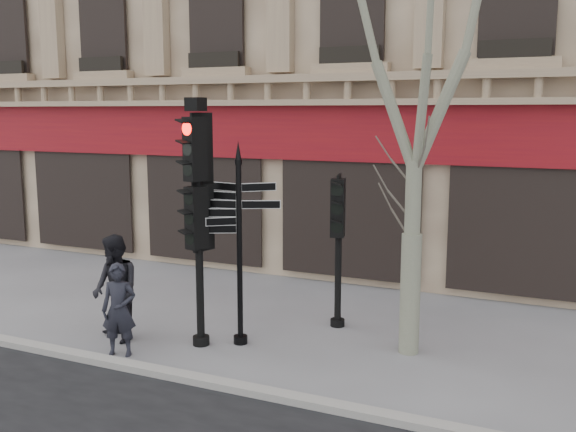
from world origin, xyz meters
The scene contains 8 objects.
ground centered at (0.00, 0.00, 0.00)m, with size 80.00×80.00×0.00m, color slate.
kerb centered at (0.00, -1.40, 0.06)m, with size 80.00×0.25×0.12m, color gray.
fingerpost centered at (-0.48, 0.38, 2.42)m, with size 1.88×1.88×3.61m.
traffic_signal_main centered at (-1.08, 0.03, 2.73)m, with size 0.55×0.45×4.33m.
traffic_signal_secondary centered at (0.78, 1.98, 2.00)m, with size 0.55×0.45×2.86m.
plane_tree centered at (2.36, 1.19, 5.63)m, with size 3.02×3.02×8.02m.
pedestrian_a centered at (-2.07, -0.95, 0.80)m, with size 0.58×0.38×1.60m, color black.
pedestrian_b centered at (-2.58, -0.40, 0.97)m, with size 0.94×0.73×1.93m, color black.
Camera 1 is at (4.80, -9.24, 4.10)m, focal length 40.00 mm.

